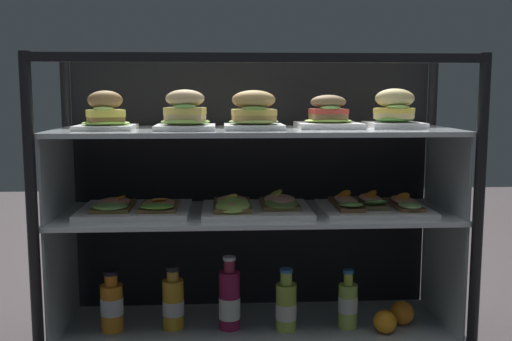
{
  "coord_description": "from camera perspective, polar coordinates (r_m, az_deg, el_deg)",
  "views": [
    {
      "loc": [
        -0.11,
        -1.85,
        0.8
      ],
      "look_at": [
        0.0,
        0.0,
        0.55
      ],
      "focal_mm": 41.61,
      "sensor_mm": 36.0,
      "label": 1
    }
  ],
  "objects": [
    {
      "name": "orange_fruit_beside_bottles",
      "position": [
        1.98,
        12.3,
        -14.02
      ],
      "size": [
        0.07,
        0.07,
        0.07
      ],
      "primitive_type": "sphere",
      "color": "orange",
      "rests_on": "case_base_deck"
    },
    {
      "name": "open_sandwich_tray_far_right",
      "position": [
        1.94,
        11.21,
        -3.26
      ],
      "size": [
        0.34,
        0.29,
        0.06
      ],
      "color": "white",
      "rests_on": "shelf_lower_glass"
    },
    {
      "name": "plated_roll_sandwich_mid_left",
      "position": [
        1.82,
        -6.82,
        5.33
      ],
      "size": [
        0.18,
        0.18,
        0.12
      ],
      "color": "white",
      "rests_on": "shelf_upper_glass"
    },
    {
      "name": "shelf_lower_glass",
      "position": [
        1.9,
        -0.0,
        -4.18
      ],
      "size": [
        1.25,
        0.39,
        0.01
      ],
      "primitive_type": "cube",
      "color": "silver",
      "rests_on": "riser_lower_tier"
    },
    {
      "name": "shelf_upper_glass",
      "position": [
        1.86,
        -0.0,
        3.82
      ],
      "size": [
        1.25,
        0.39,
        0.01
      ],
      "primitive_type": "cube",
      "color": "silver",
      "rests_on": "riser_upper_tier"
    },
    {
      "name": "juice_bottle_front_right_end",
      "position": [
        1.99,
        8.82,
        -12.54
      ],
      "size": [
        0.06,
        0.06,
        0.19
      ],
      "color": "#B1D056",
      "rests_on": "case_base_deck"
    },
    {
      "name": "case_frame",
      "position": [
        2.01,
        -0.22,
        -1.17
      ],
      "size": [
        1.3,
        0.44,
        0.91
      ],
      "color": "black",
      "rests_on": "ground"
    },
    {
      "name": "plated_roll_sandwich_mid_right",
      "position": [
        1.96,
        13.15,
        5.51
      ],
      "size": [
        0.17,
        0.17,
        0.13
      ],
      "color": "white",
      "rests_on": "shelf_upper_glass"
    },
    {
      "name": "orange_fruit_near_left_post",
      "position": [
        2.06,
        13.87,
        -13.13
      ],
      "size": [
        0.08,
        0.08,
        0.08
      ],
      "primitive_type": "sphere",
      "color": "orange",
      "rests_on": "case_base_deck"
    },
    {
      "name": "open_sandwich_tray_far_left",
      "position": [
        1.88,
        -0.05,
        -3.44
      ],
      "size": [
        0.34,
        0.29,
        0.06
      ],
      "color": "white",
      "rests_on": "shelf_lower_glass"
    },
    {
      "name": "riser_upper_tier",
      "position": [
        1.87,
        -0.0,
        -0.22
      ],
      "size": [
        1.24,
        0.38,
        0.25
      ],
      "color": "silver",
      "rests_on": "shelf_lower_glass"
    },
    {
      "name": "plated_roll_sandwich_far_right",
      "position": [
        1.83,
        -0.22,
        5.48
      ],
      "size": [
        0.18,
        0.18,
        0.12
      ],
      "color": "white",
      "rests_on": "shelf_upper_glass"
    },
    {
      "name": "open_sandwich_tray_center",
      "position": [
        1.9,
        -11.57,
        -3.53
      ],
      "size": [
        0.34,
        0.29,
        0.06
      ],
      "color": "white",
      "rests_on": "shelf_lower_glass"
    },
    {
      "name": "juice_bottle_tucked_behind",
      "position": [
        1.98,
        -7.96,
        -12.48
      ],
      "size": [
        0.07,
        0.07,
        0.21
      ],
      "color": "gold",
      "rests_on": "case_base_deck"
    },
    {
      "name": "juice_bottle_front_middle",
      "position": [
        1.95,
        2.91,
        -12.84
      ],
      "size": [
        0.07,
        0.07,
        0.2
      ],
      "color": "#B5CC49",
      "rests_on": "case_base_deck"
    },
    {
      "name": "plated_roll_sandwich_right_of_center",
      "position": [
        1.87,
        -14.26,
        5.16
      ],
      "size": [
        0.17,
        0.17,
        0.12
      ],
      "color": "white",
      "rests_on": "shelf_upper_glass"
    },
    {
      "name": "plated_roll_sandwich_left_of_center",
      "position": [
        1.92,
        6.95,
        5.16
      ],
      "size": [
        0.2,
        0.2,
        0.11
      ],
      "color": "white",
      "rests_on": "shelf_upper_glass"
    },
    {
      "name": "ground_plane",
      "position": [
        2.02,
        -0.0,
        -16.02
      ],
      "size": [
        6.0,
        6.0,
        0.02
      ],
      "primitive_type": "cube",
      "color": "#342D2F",
      "rests_on": "ground"
    },
    {
      "name": "case_base_deck",
      "position": [
        2.01,
        -0.0,
        -15.24
      ],
      "size": [
        1.3,
        0.44,
        0.04
      ],
      "primitive_type": "cube",
      "color": "#9CA3A7",
      "rests_on": "ground"
    },
    {
      "name": "riser_lower_tier",
      "position": [
        1.94,
        -0.0,
        -9.7
      ],
      "size": [
        1.24,
        0.38,
        0.37
      ],
      "color": "silver",
      "rests_on": "case_base_deck"
    },
    {
      "name": "juice_bottle_back_left",
      "position": [
        1.96,
        -2.56,
        -12.34
      ],
      "size": [
        0.07,
        0.07,
        0.24
      ],
      "color": "#991C4A",
      "rests_on": "case_base_deck"
    },
    {
      "name": "juice_bottle_front_left_end",
      "position": [
        1.99,
        -13.68,
        -12.46
      ],
      "size": [
        0.07,
        0.07,
        0.2
      ],
      "color": "orange",
      "rests_on": "case_base_deck"
    }
  ]
}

